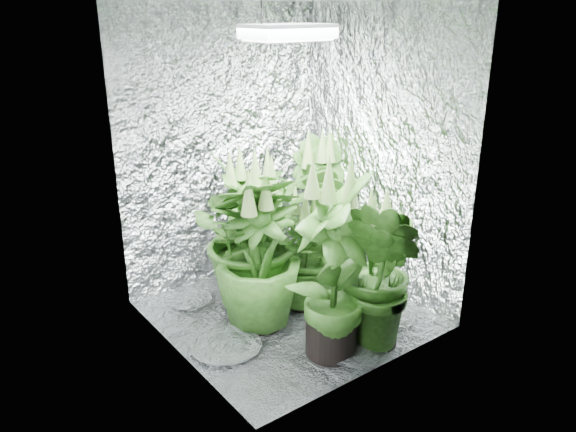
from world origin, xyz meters
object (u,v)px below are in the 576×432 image
(grow_lamp, at_px, (288,32))
(plant_g, at_px, (381,274))
(circulation_fan, at_px, (314,250))
(plant_b, at_px, (239,225))
(plant_e, at_px, (305,250))
(plant_c, at_px, (327,209))
(plant_a, at_px, (256,234))
(plant_f, at_px, (334,268))
(plant_d, at_px, (259,254))

(grow_lamp, height_order, plant_g, grow_lamp)
(plant_g, distance_m, circulation_fan, 1.15)
(plant_b, relative_size, plant_e, 1.24)
(circulation_fan, bearing_deg, plant_b, 153.00)
(plant_c, xyz_separation_m, plant_g, (-0.41, -0.97, -0.04))
(plant_a, bearing_deg, circulation_fan, 16.24)
(grow_lamp, relative_size, plant_c, 0.44)
(plant_a, distance_m, plant_c, 0.73)
(plant_b, xyz_separation_m, plant_c, (0.70, -0.14, 0.02))
(plant_e, xyz_separation_m, plant_f, (-0.24, -0.55, 0.15))
(plant_d, xyz_separation_m, plant_e, (0.39, 0.02, -0.08))
(grow_lamp, xyz_separation_m, plant_b, (-0.06, 0.50, -1.32))
(plant_c, height_order, plant_e, plant_c)
(plant_b, distance_m, plant_d, 0.52)
(plant_b, height_order, plant_d, plant_d)
(plant_e, height_order, plant_f, plant_f)
(plant_c, relative_size, plant_e, 1.28)
(plant_d, height_order, plant_e, plant_d)
(plant_d, xyz_separation_m, plant_g, (0.45, -0.62, -0.02))
(plant_f, bearing_deg, plant_d, 106.43)
(plant_f, bearing_deg, plant_e, 66.77)
(plant_g, bearing_deg, circulation_fan, 71.13)
(plant_e, xyz_separation_m, plant_g, (0.06, -0.64, 0.06))
(plant_d, distance_m, circulation_fan, 0.98)
(plant_d, bearing_deg, plant_e, 3.33)
(plant_f, bearing_deg, grow_lamp, 82.68)
(plant_a, distance_m, plant_g, 0.91)
(grow_lamp, relative_size, plant_e, 0.57)
(plant_a, distance_m, plant_f, 0.77)
(circulation_fan, bearing_deg, plant_g, -130.08)
(plant_a, relative_size, plant_f, 0.91)
(plant_a, bearing_deg, plant_c, 9.37)
(plant_g, xyz_separation_m, circulation_fan, (0.36, 1.05, -0.31))
(grow_lamp, height_order, plant_f, grow_lamp)
(plant_c, height_order, circulation_fan, plant_c)
(plant_b, height_order, plant_f, plant_f)
(plant_c, relative_size, plant_g, 1.11)
(plant_a, height_order, plant_c, plant_c)
(plant_c, distance_m, plant_d, 0.93)
(plant_a, xyz_separation_m, plant_c, (0.72, 0.12, -0.01))
(plant_a, distance_m, plant_e, 0.35)
(plant_a, xyz_separation_m, circulation_fan, (0.67, 0.20, -0.36))
(circulation_fan, bearing_deg, grow_lamp, -164.46)
(plant_d, relative_size, plant_g, 1.07)
(plant_b, distance_m, circulation_fan, 0.73)
(plant_c, distance_m, plant_e, 0.58)
(plant_f, xyz_separation_m, plant_g, (0.30, -0.09, -0.09))
(plant_c, bearing_deg, plant_d, -157.74)
(grow_lamp, bearing_deg, plant_c, 29.53)
(grow_lamp, distance_m, circulation_fan, 1.82)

